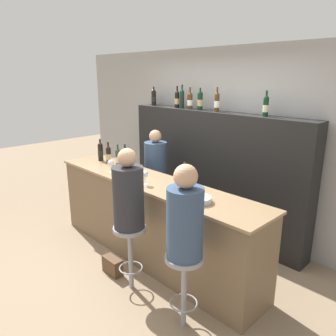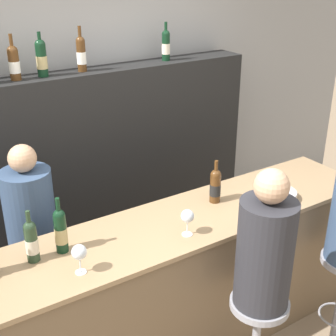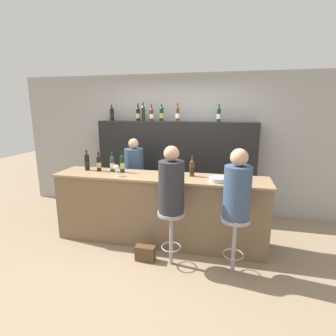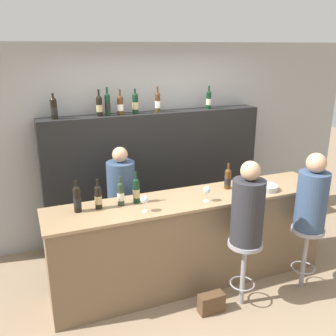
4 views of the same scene
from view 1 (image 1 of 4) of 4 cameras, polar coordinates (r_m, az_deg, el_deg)
The scene contains 25 objects.
ground_plane at distance 4.16m, azimuth -5.96°, elevation -16.53°, with size 16.00×16.00×0.00m, color #8C755B.
wall_back at distance 4.81m, azimuth 9.50°, elevation 4.63°, with size 6.40×0.05×2.60m.
bar_counter at distance 4.07m, azimuth -2.98°, elevation -8.99°, with size 3.11×0.61×1.02m.
back_bar_cabinet at distance 4.74m, azimuth 7.64°, elevation -0.80°, with size 2.92×0.28×1.74m.
wine_bottle_counter_0 at distance 4.82m, azimuth -11.68°, elevation 2.82°, with size 0.07×0.07×0.32m.
wine_bottle_counter_1 at distance 4.66m, azimuth -10.32°, elevation 2.30°, with size 0.07×0.07×0.30m.
wine_bottle_counter_2 at distance 4.48m, azimuth -8.70°, elevation 1.83°, with size 0.07×0.07×0.30m.
wine_bottle_counter_3 at distance 4.35m, azimuth -7.45°, elevation 1.59°, with size 0.07×0.07×0.33m.
wine_bottle_counter_4 at distance 3.58m, azimuth 2.85°, elevation -1.70°, with size 0.07×0.07×0.30m.
wine_bottle_backbar_0 at distance 5.40m, azimuth -2.49°, elevation 12.18°, with size 0.08×0.08×0.30m.
wine_bottle_backbar_1 at distance 5.02m, azimuth 1.60°, elevation 11.90°, with size 0.07×0.07×0.32m.
wine_bottle_backbar_2 at distance 4.94m, azimuth 2.46°, elevation 11.97°, with size 0.07×0.07×0.34m.
wine_bottle_backbar_3 at distance 4.84m, azimuth 3.83°, elevation 11.65°, with size 0.08×0.08×0.31m.
wine_bottle_backbar_4 at distance 4.71m, azimuth 5.60°, elevation 11.62°, with size 0.08×0.08×0.31m.
wine_bottle_backbar_5 at distance 4.53m, azimuth 8.51°, elevation 11.34°, with size 0.07×0.07×0.32m.
wine_bottle_backbar_6 at distance 4.12m, azimuth 16.66°, elevation 10.33°, with size 0.07×0.07×0.30m.
wine_glass_0 at distance 4.21m, azimuth -9.96°, elevation 0.84°, with size 0.08×0.08×0.17m.
wine_glass_1 at distance 3.69m, azimuth -4.06°, elevation -1.13°, with size 0.08×0.08×0.17m.
metal_bowl at distance 3.23m, azimuth 5.41°, elevation -5.47°, with size 0.25×0.25×0.06m.
bar_stool_left at distance 3.52m, azimuth -6.63°, elevation -12.58°, with size 0.34×0.34×0.72m.
guest_seated_left at distance 3.30m, azimuth -6.93°, elevation -4.54°, with size 0.31×0.31×0.83m.
bar_stool_right at distance 3.03m, azimuth 2.83°, elevation -17.72°, with size 0.34×0.34×0.72m.
guest_seated_right at distance 2.77m, azimuth 2.98°, elevation -8.65°, with size 0.32×0.32×0.82m.
bartender at distance 4.82m, azimuth -2.14°, elevation -2.76°, with size 0.32×0.32×1.48m.
handbag at distance 4.00m, azimuth -9.63°, elevation -16.42°, with size 0.26×0.12×0.20m.
Camera 1 is at (2.79, -2.12, 2.23)m, focal length 35.00 mm.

